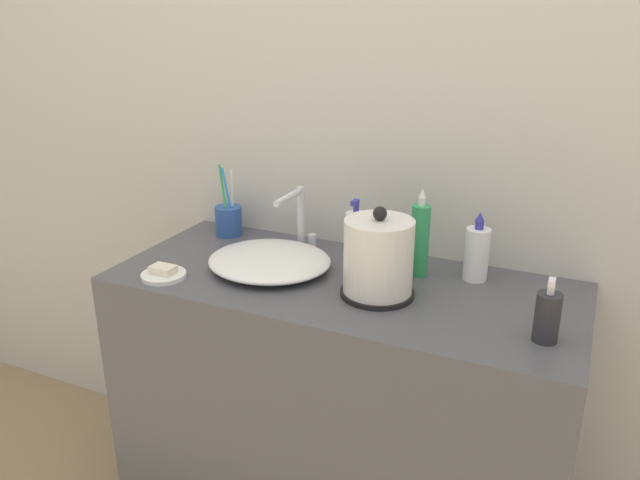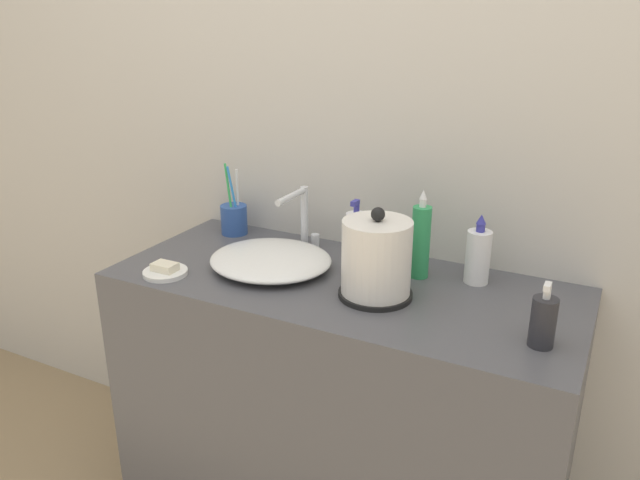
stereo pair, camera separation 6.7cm
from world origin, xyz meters
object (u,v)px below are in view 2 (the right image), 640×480
object	(u,v)px
shampoo_bottle	(421,241)
electric_kettle	(376,262)
toothbrush_cup	(234,218)
faucet	(302,214)
lotion_bottle	(356,244)
hand_cream_bottle	(478,256)
mouthwash_bottle	(543,321)

from	to	relation	value
shampoo_bottle	electric_kettle	bearing A→B (deg)	-108.61
toothbrush_cup	faucet	bearing A→B (deg)	-3.68
electric_kettle	toothbrush_cup	world-z (taller)	electric_kettle
toothbrush_cup	lotion_bottle	size ratio (longest dim) A/B	1.08
electric_kettle	hand_cream_bottle	xyz separation A→B (m)	(0.19, 0.19, -0.02)
faucet	toothbrush_cup	distance (m)	0.25
electric_kettle	hand_cream_bottle	distance (m)	0.27
mouthwash_bottle	faucet	bearing A→B (deg)	159.53
lotion_bottle	hand_cream_bottle	bearing A→B (deg)	18.90
toothbrush_cup	electric_kettle	bearing A→B (deg)	-21.17
shampoo_bottle	hand_cream_bottle	distance (m)	0.14
faucet	mouthwash_bottle	size ratio (longest dim) A/B	1.24
shampoo_bottle	mouthwash_bottle	xyz separation A→B (m)	(0.33, -0.22, -0.04)
shampoo_bottle	hand_cream_bottle	world-z (taller)	shampoo_bottle
toothbrush_cup	shampoo_bottle	xyz separation A→B (m)	(0.61, -0.05, 0.05)
electric_kettle	toothbrush_cup	distance (m)	0.59
electric_kettle	shampoo_bottle	world-z (taller)	shampoo_bottle
hand_cream_bottle	mouthwash_bottle	bearing A→B (deg)	-52.32
shampoo_bottle	mouthwash_bottle	bearing A→B (deg)	-33.47
lotion_bottle	shampoo_bottle	size ratio (longest dim) A/B	0.88
toothbrush_cup	hand_cream_bottle	xyz separation A→B (m)	(0.74, -0.02, 0.02)
shampoo_bottle	mouthwash_bottle	distance (m)	0.40
toothbrush_cup	shampoo_bottle	bearing A→B (deg)	-5.11
electric_kettle	hand_cream_bottle	world-z (taller)	electric_kettle
shampoo_bottle	mouthwash_bottle	size ratio (longest dim) A/B	1.63
electric_kettle	hand_cream_bottle	size ratio (longest dim) A/B	1.24
electric_kettle	mouthwash_bottle	size ratio (longest dim) A/B	1.57
hand_cream_bottle	shampoo_bottle	bearing A→B (deg)	-167.02
shampoo_bottle	toothbrush_cup	bearing A→B (deg)	174.89
mouthwash_bottle	lotion_bottle	bearing A→B (deg)	162.23
electric_kettle	shampoo_bottle	size ratio (longest dim) A/B	0.96
electric_kettle	shampoo_bottle	xyz separation A→B (m)	(0.05, 0.16, 0.01)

